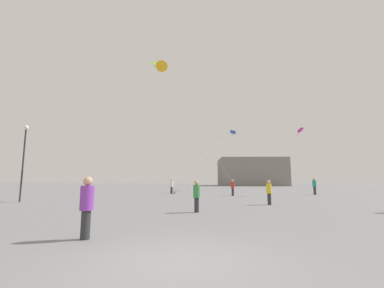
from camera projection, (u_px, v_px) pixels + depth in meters
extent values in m
plane|color=slate|center=(177.00, 264.00, 5.05)|extent=(300.00, 300.00, 0.00)
cylinder|color=#2D2D33|center=(172.00, 190.00, 31.20)|extent=(0.26, 0.26, 0.81)
cylinder|color=white|center=(172.00, 184.00, 31.30)|extent=(0.39, 0.39, 0.71)
sphere|color=tan|center=(172.00, 180.00, 31.37)|extent=(0.26, 0.26, 0.26)
cylinder|color=#2D2D33|center=(269.00, 199.00, 17.09)|extent=(0.24, 0.24, 0.74)
cylinder|color=yellow|center=(269.00, 189.00, 17.18)|extent=(0.35, 0.35, 0.64)
sphere|color=tan|center=(269.00, 182.00, 17.24)|extent=(0.24, 0.24, 0.24)
cylinder|color=#2D2D33|center=(315.00, 191.00, 29.10)|extent=(0.28, 0.28, 0.85)
cylinder|color=teal|center=(314.00, 184.00, 29.21)|extent=(0.41, 0.41, 0.74)
sphere|color=tan|center=(314.00, 179.00, 29.28)|extent=(0.28, 0.28, 0.28)
cylinder|color=#2D2D33|center=(233.00, 192.00, 26.98)|extent=(0.25, 0.25, 0.76)
cylinder|color=red|center=(233.00, 185.00, 27.08)|extent=(0.37, 0.37, 0.67)
sphere|color=tan|center=(233.00, 181.00, 27.14)|extent=(0.25, 0.25, 0.25)
cylinder|color=#2D2D33|center=(197.00, 205.00, 13.14)|extent=(0.24, 0.24, 0.73)
cylinder|color=#388C47|center=(197.00, 191.00, 13.23)|extent=(0.35, 0.35, 0.63)
sphere|color=tan|center=(197.00, 183.00, 13.29)|extent=(0.24, 0.24, 0.24)
cylinder|color=#2D2D33|center=(86.00, 225.00, 7.16)|extent=(0.25, 0.25, 0.78)
cylinder|color=purple|center=(87.00, 198.00, 7.26)|extent=(0.37, 0.37, 0.68)
sphere|color=tan|center=(88.00, 181.00, 7.32)|extent=(0.25, 0.25, 0.25)
cone|color=yellow|center=(162.00, 66.00, 23.90)|extent=(1.11, 0.89, 0.87)
sphere|color=yellow|center=(161.00, 68.00, 23.76)|extent=(0.10, 0.10, 0.10)
sphere|color=yellow|center=(159.00, 69.00, 23.63)|extent=(0.10, 0.10, 0.10)
sphere|color=yellow|center=(158.00, 71.00, 23.50)|extent=(0.10, 0.10, 0.10)
cylinder|color=silver|center=(199.00, 128.00, 25.50)|extent=(6.99, 4.87, 10.77)
cone|color=#D12899|center=(300.00, 130.00, 28.93)|extent=(1.04, 1.02, 0.58)
sphere|color=#D12899|center=(299.00, 131.00, 28.86)|extent=(0.10, 0.10, 0.10)
sphere|color=#D12899|center=(298.00, 133.00, 28.80)|extent=(0.10, 0.10, 0.10)
sphere|color=#D12899|center=(297.00, 135.00, 28.74)|extent=(0.10, 0.10, 0.10)
cylinder|color=silver|center=(307.00, 156.00, 29.07)|extent=(1.72, 1.17, 5.91)
cone|color=#8CD12D|center=(155.00, 63.00, 29.27)|extent=(1.42, 1.34, 0.78)
sphere|color=#8CD12D|center=(155.00, 64.00, 29.10)|extent=(0.10, 0.10, 0.10)
sphere|color=#8CD12D|center=(155.00, 65.00, 28.94)|extent=(0.10, 0.10, 0.10)
sphere|color=#8CD12D|center=(155.00, 67.00, 28.77)|extent=(0.10, 0.10, 0.10)
cylinder|color=silver|center=(163.00, 125.00, 30.30)|extent=(1.72, 4.00, 13.43)
pyramid|color=blue|center=(233.00, 132.00, 43.90)|extent=(1.18, 1.49, 0.55)
sphere|color=blue|center=(233.00, 133.00, 43.73)|extent=(0.10, 0.10, 0.10)
sphere|color=blue|center=(233.00, 134.00, 43.56)|extent=(0.10, 0.10, 0.10)
sphere|color=blue|center=(233.00, 135.00, 43.40)|extent=(0.10, 0.10, 0.10)
cylinder|color=silver|center=(207.00, 153.00, 37.61)|extent=(9.25, 11.68, 8.39)
cube|color=gray|center=(250.00, 172.00, 79.02)|extent=(18.96, 16.11, 8.04)
cylinder|color=#2D2D30|center=(23.00, 165.00, 19.59)|extent=(0.12, 0.12, 5.48)
sphere|color=#EAE5C6|center=(26.00, 128.00, 19.99)|extent=(0.36, 0.36, 0.36)
cube|color=brown|center=(175.00, 193.00, 31.25)|extent=(0.18, 0.34, 0.24)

